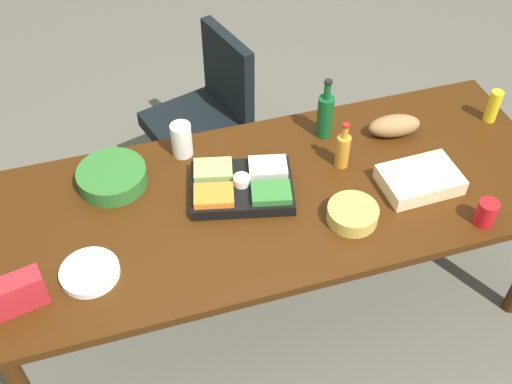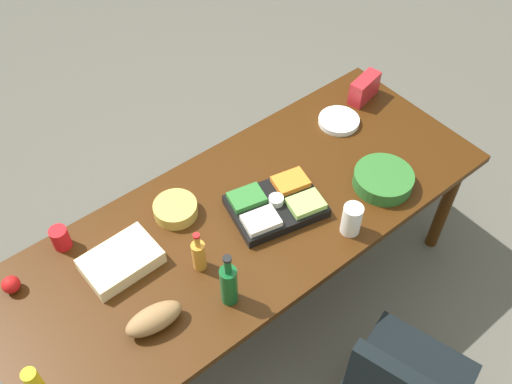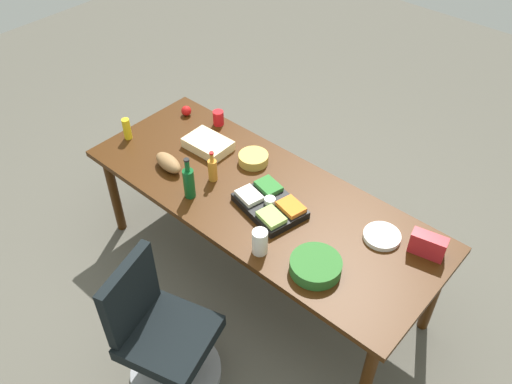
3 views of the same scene
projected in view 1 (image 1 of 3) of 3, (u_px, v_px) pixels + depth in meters
name	position (u px, v px, depth m)	size (l,w,h in m)	color
ground_plane	(272.00, 300.00, 3.13)	(10.00, 10.00, 0.00)	#575449
conference_table	(275.00, 206.00, 2.63)	(2.43, 0.95, 0.77)	#3C1E08
office_chair	(205.00, 131.00, 3.50)	(0.60, 0.60, 0.91)	gray
sheet_cake	(420.00, 180.00, 2.59)	(0.32, 0.22, 0.07)	beige
wine_bottle	(325.00, 115.00, 2.76)	(0.08, 0.08, 0.30)	#0F5121
chip_bag_red	(16.00, 294.00, 2.15)	(0.20, 0.08, 0.14)	red
veggie_tray	(242.00, 186.00, 2.56)	(0.48, 0.39, 0.09)	black
bread_loaf	(394.00, 126.00, 2.81)	(0.24, 0.11, 0.10)	olive
dressing_bottle	(343.00, 150.00, 2.64)	(0.06, 0.06, 0.23)	orange
red_solo_cup	(486.00, 213.00, 2.43)	(0.08, 0.08, 0.11)	red
paper_plate_stack	(90.00, 272.00, 2.28)	(0.22, 0.22, 0.03)	white
salad_bowl	(112.00, 177.00, 2.59)	(0.29, 0.29, 0.08)	#2B6627
mayo_jar	(182.00, 140.00, 2.69)	(0.09, 0.09, 0.16)	white
chip_bowl	(353.00, 214.00, 2.46)	(0.20, 0.20, 0.06)	gold
mustard_bottle	(493.00, 106.00, 2.86)	(0.06, 0.06, 0.16)	yellow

